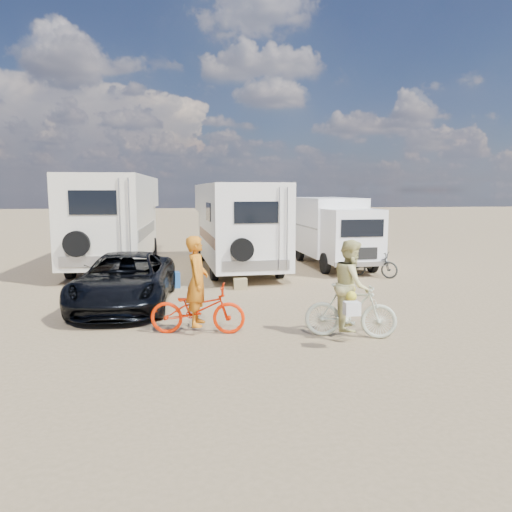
{
  "coord_description": "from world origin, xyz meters",
  "views": [
    {
      "loc": [
        -2.08,
        -11.62,
        2.94
      ],
      "look_at": [
        -0.41,
        0.46,
        1.3
      ],
      "focal_mm": 34.52,
      "sensor_mm": 36.0,
      "label": 1
    }
  ],
  "objects": [
    {
      "name": "crate",
      "position": [
        -0.56,
        2.77,
        0.16
      ],
      "size": [
        0.41,
        0.41,
        0.32
      ],
      "primitive_type": "cube",
      "rotation": [
        0.0,
        0.0,
        -0.04
      ],
      "color": "olive",
      "rests_on": "ground"
    },
    {
      "name": "bike_parked",
      "position": [
        4.15,
        4.19,
        0.44
      ],
      "size": [
        1.66,
        1.53,
        0.88
      ],
      "primitive_type": "imported",
      "rotation": [
        0.0,
        0.0,
        0.87
      ],
      "color": "#262825",
      "rests_on": "ground"
    },
    {
      "name": "box_truck",
      "position": [
        3.5,
        6.74,
        1.32
      ],
      "size": [
        2.25,
        5.64,
        2.64
      ],
      "primitive_type": null,
      "rotation": [
        0.0,
        0.0,
        0.05
      ],
      "color": "white",
      "rests_on": "ground"
    },
    {
      "name": "rv_main",
      "position": [
        -0.29,
        6.66,
        1.58
      ],
      "size": [
        2.88,
        7.75,
        3.16
      ],
      "primitive_type": null,
      "rotation": [
        0.0,
        0.0,
        0.06
      ],
      "color": "silver",
      "rests_on": "ground"
    },
    {
      "name": "rider_man",
      "position": [
        -1.92,
        -1.68,
        0.92
      ],
      "size": [
        0.54,
        0.73,
        1.84
      ],
      "primitive_type": "imported",
      "rotation": [
        0.0,
        0.0,
        1.41
      ],
      "color": "#CA6D15",
      "rests_on": "ground"
    },
    {
      "name": "dark_suv",
      "position": [
        -3.69,
        1.0,
        0.67
      ],
      "size": [
        2.45,
        4.92,
        1.34
      ],
      "primitive_type": "imported",
      "rotation": [
        0.0,
        0.0,
        -0.05
      ],
      "color": "black",
      "rests_on": "ground"
    },
    {
      "name": "ground",
      "position": [
        0.0,
        0.0,
        0.0
      ],
      "size": [
        140.0,
        140.0,
        0.0
      ],
      "primitive_type": "plane",
      "color": "#957C58",
      "rests_on": "ground"
    },
    {
      "name": "cooler",
      "position": [
        -2.65,
        3.29,
        0.23
      ],
      "size": [
        0.63,
        0.49,
        0.47
      ],
      "primitive_type": "cube",
      "rotation": [
        0.0,
        0.0,
        0.11
      ],
      "color": "#205093",
      "rests_on": "ground"
    },
    {
      "name": "bike_man",
      "position": [
        -1.92,
        -1.68,
        0.51
      ],
      "size": [
        2.03,
        0.97,
        1.02
      ],
      "primitive_type": "imported",
      "rotation": [
        0.0,
        0.0,
        1.41
      ],
      "color": "red",
      "rests_on": "ground"
    },
    {
      "name": "bike_woman",
      "position": [
        1.1,
        -2.39,
        0.55
      ],
      "size": [
        1.89,
        1.04,
        1.09
      ],
      "primitive_type": "imported",
      "rotation": [
        0.0,
        0.0,
        1.26
      ],
      "color": "#B8C1A5",
      "rests_on": "ground"
    },
    {
      "name": "rider_woman",
      "position": [
        1.1,
        -2.39,
        0.9
      ],
      "size": [
        0.91,
        1.04,
        1.79
      ],
      "primitive_type": "imported",
      "rotation": [
        0.0,
        0.0,
        1.26
      ],
      "color": "#CFC77C",
      "rests_on": "ground"
    },
    {
      "name": "rv_left",
      "position": [
        -4.8,
        7.6,
        1.73
      ],
      "size": [
        2.75,
        7.84,
        3.46
      ],
      "primitive_type": null,
      "rotation": [
        0.0,
        0.0,
        -0.03
      ],
      "color": "silver",
      "rests_on": "ground"
    }
  ]
}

